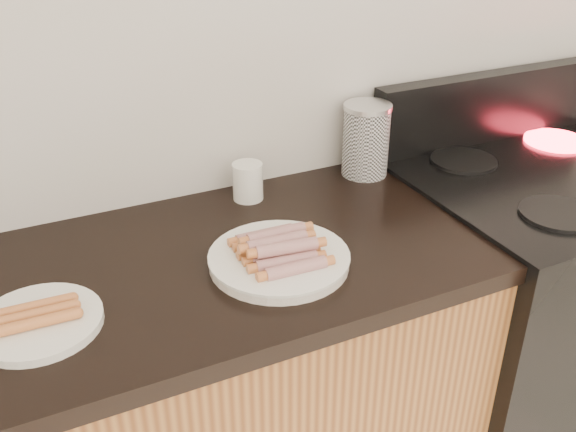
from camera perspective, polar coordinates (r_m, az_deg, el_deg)
name	(u,v)px	position (r m, az deg, el deg)	size (l,w,h in m)	color
wall_back	(229,28)	(1.53, -5.30, 16.33)	(4.00, 0.04, 2.60)	silver
stove	(526,314)	(2.05, 20.40, -8.14)	(0.76, 0.65, 0.91)	black
stove_panel	(489,107)	(1.98, 17.41, 9.26)	(0.76, 0.06, 0.20)	black
burner_near_left	(559,214)	(1.61, 22.91, 0.20)	(0.18, 0.18, 0.01)	black
burner_far_left	(464,161)	(1.83, 15.34, 4.77)	(0.18, 0.18, 0.01)	black
burner_far_right	(556,141)	(2.05, 22.70, 6.20)	(0.18, 0.18, 0.01)	#FF1E2D
main_plate	(279,261)	(1.32, -0.80, -4.00)	(0.29, 0.29, 0.02)	white
side_plate	(38,322)	(1.24, -21.31, -8.81)	(0.23, 0.23, 0.02)	white
hotdog_pile	(279,248)	(1.31, -0.81, -2.86)	(0.13, 0.18, 0.05)	maroon
plain_sausages	(36,314)	(1.23, -21.46, -8.12)	(0.13, 0.08, 0.02)	orange
canister	(366,140)	(1.70, 6.94, 6.75)	(0.12, 0.12, 0.19)	white
mug	(248,181)	(1.57, -3.60, 3.08)	(0.07, 0.07, 0.09)	silver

